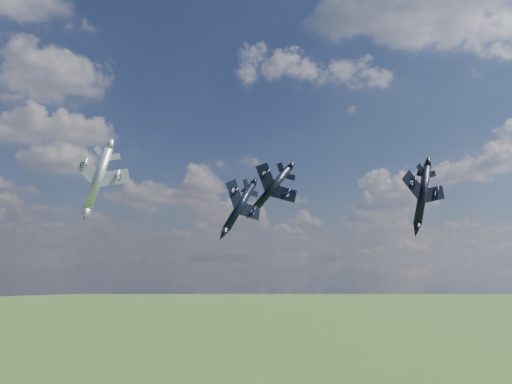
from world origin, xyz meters
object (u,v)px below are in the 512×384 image
jet_high_navy (271,189)px  jet_left_silver (98,178)px  jet_lead_navy (240,207)px  jet_right_navy (422,195)px

jet_high_navy → jet_left_silver: (-36.54, -1.42, -1.00)m
jet_lead_navy → jet_left_silver: bearing=131.5°
jet_right_navy → jet_high_navy: size_ratio=0.81×
jet_lead_navy → jet_right_navy: jet_right_navy is taller
jet_lead_navy → jet_left_silver: jet_left_silver is taller
jet_lead_navy → jet_left_silver: 24.95m
jet_lead_navy → jet_high_navy: jet_high_navy is taller
jet_right_navy → jet_left_silver: jet_left_silver is taller
jet_high_navy → jet_right_navy: bearing=-65.1°
jet_high_navy → jet_left_silver: jet_high_navy is taller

